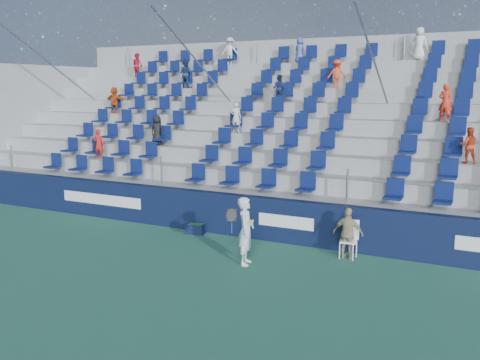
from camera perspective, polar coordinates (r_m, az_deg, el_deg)
name	(u,v)px	position (r m, az deg, el deg)	size (l,w,h in m)	color
ground	(179,268)	(12.93, -6.54, -9.27)	(70.00, 70.00, 0.00)	#2E6B51
sponsor_wall	(239,215)	(15.37, -0.06, -3.79)	(24.00, 0.32, 1.20)	#0E1735
grandstand	(303,145)	(19.73, 6.70, 3.68)	(24.00, 8.17, 6.63)	#A0A09B
tennis_player	(246,231)	(12.86, 0.60, -5.44)	(0.69, 0.69, 1.65)	silver
line_judge_chair	(350,236)	(13.75, 11.61, -5.89)	(0.50, 0.51, 0.95)	white
line_judge	(348,233)	(13.58, 11.45, -5.60)	(0.76, 0.32, 1.30)	tan
ball_bin	(196,228)	(15.73, -4.74, -5.16)	(0.57, 0.41, 0.30)	#0E1534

